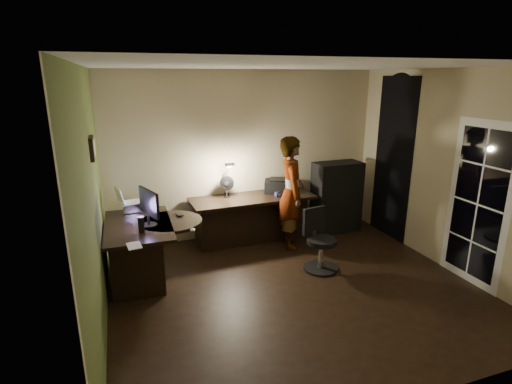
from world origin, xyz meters
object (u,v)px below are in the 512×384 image
object	(u,v)px
monitor	(148,213)
person	(291,193)
desk_left	(140,252)
desk_right	(253,219)
cabinet	(336,197)
office_chair	(322,241)

from	to	relation	value
monitor	person	distance (m)	2.22
desk_left	person	world-z (taller)	person
desk_right	monitor	size ratio (longest dim) A/B	3.87
desk_right	cabinet	size ratio (longest dim) A/B	1.64
desk_right	office_chair	distance (m)	1.40
cabinet	person	world-z (taller)	person
monitor	person	xyz separation A→B (m)	(2.17, 0.48, -0.08)
person	office_chair	bearing A→B (deg)	-161.68
monitor	office_chair	xyz separation A→B (m)	(2.24, -0.42, -0.53)
desk_left	cabinet	size ratio (longest dim) A/B	1.11
desk_left	person	distance (m)	2.38
office_chair	person	xyz separation A→B (m)	(-0.07, 0.89, 0.44)
desk_left	office_chair	distance (m)	2.43
monitor	cabinet	bearing A→B (deg)	-4.71
monitor	office_chair	world-z (taller)	monitor
cabinet	office_chair	xyz separation A→B (m)	(-0.93, -1.24, -0.18)
cabinet	office_chair	bearing A→B (deg)	-128.64
desk_right	person	size ratio (longest dim) A/B	1.14
office_chair	person	world-z (taller)	person
cabinet	person	distance (m)	1.09
cabinet	desk_left	bearing A→B (deg)	-169.77
person	monitor	bearing A→B (deg)	116.25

